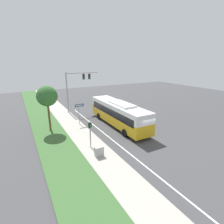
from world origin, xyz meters
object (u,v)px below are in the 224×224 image
(utility_cabinet, at_px, (99,151))
(bus, at_px, (118,113))
(pedestrian_signal, at_px, (90,131))
(signal_gantry, at_px, (76,84))
(street_sign, at_px, (79,111))

(utility_cabinet, bearing_deg, bus, 47.20)
(pedestrian_signal, bearing_deg, signal_gantry, 77.25)
(pedestrian_signal, distance_m, utility_cabinet, 2.32)
(signal_gantry, bearing_deg, pedestrian_signal, -102.75)
(bus, bearing_deg, utility_cabinet, -132.80)
(signal_gantry, distance_m, street_sign, 7.00)
(bus, xyz_separation_m, signal_gantry, (-2.74, 8.95, 2.95))
(signal_gantry, relative_size, pedestrian_signal, 2.49)
(street_sign, distance_m, utility_cabinet, 9.08)
(bus, bearing_deg, street_sign, 148.52)
(signal_gantry, height_order, pedestrian_signal, signal_gantry)
(bus, relative_size, utility_cabinet, 12.78)
(signal_gantry, xyz_separation_m, utility_cabinet, (-2.94, -15.08, -4.19))
(street_sign, relative_size, utility_cabinet, 3.27)
(pedestrian_signal, xyz_separation_m, street_sign, (1.22, 6.97, 0.14))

